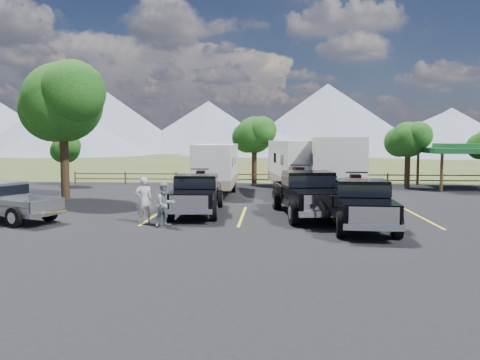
# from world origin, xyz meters

# --- Properties ---
(ground) EXTENTS (320.00, 320.00, 0.00)m
(ground) POSITION_xyz_m (0.00, 0.00, 0.00)
(ground) COLOR #3E4E21
(ground) RESTS_ON ground
(asphalt_lot) EXTENTS (44.00, 34.00, 0.04)m
(asphalt_lot) POSITION_xyz_m (0.00, 3.00, 0.02)
(asphalt_lot) COLOR black
(asphalt_lot) RESTS_ON ground
(stall_lines) EXTENTS (12.12, 5.50, 0.01)m
(stall_lines) POSITION_xyz_m (0.00, 4.00, 0.04)
(stall_lines) COLOR yellow
(stall_lines) RESTS_ON asphalt_lot
(tree_big_nw) EXTENTS (5.54, 5.18, 7.84)m
(tree_big_nw) POSITION_xyz_m (-12.55, 9.03, 5.60)
(tree_big_nw) COLOR black
(tree_big_nw) RESTS_ON ground
(tree_ne_a) EXTENTS (3.11, 2.92, 4.76)m
(tree_ne_a) POSITION_xyz_m (8.97, 17.01, 3.48)
(tree_ne_a) COLOR black
(tree_ne_a) RESTS_ON ground
(tree_north) EXTENTS (3.46, 3.24, 5.25)m
(tree_north) POSITION_xyz_m (-2.03, 19.02, 3.83)
(tree_north) COLOR black
(tree_north) RESTS_ON ground
(tree_nw_small) EXTENTS (2.59, 2.43, 3.85)m
(tree_nw_small) POSITION_xyz_m (-16.02, 17.01, 2.78)
(tree_nw_small) COLOR black
(tree_nw_small) RESTS_ON ground
(rail_fence) EXTENTS (36.12, 0.12, 1.00)m
(rail_fence) POSITION_xyz_m (2.00, 18.50, 0.61)
(rail_fence) COLOR brown
(rail_fence) RESTS_ON ground
(pavilion) EXTENTS (6.20, 6.20, 3.22)m
(pavilion) POSITION_xyz_m (13.00, 17.00, 2.79)
(pavilion) COLOR brown
(pavilion) RESTS_ON ground
(mountain_range) EXTENTS (209.00, 71.00, 20.00)m
(mountain_range) POSITION_xyz_m (-7.63, 105.98, 7.87)
(mountain_range) COLOR gray
(mountain_range) RESTS_ON ground
(rig_left) EXTENTS (2.38, 6.20, 2.04)m
(rig_left) POSITION_xyz_m (-4.17, 4.68, 1.02)
(rig_left) COLOR black
(rig_left) RESTS_ON asphalt_lot
(rig_center) EXTENTS (3.18, 7.06, 2.27)m
(rig_center) POSITION_xyz_m (0.91, 4.34, 1.14)
(rig_center) COLOR black
(rig_center) RESTS_ON asphalt_lot
(rig_right) EXTENTS (2.48, 6.43, 2.12)m
(rig_right) POSITION_xyz_m (2.85, 1.72, 1.06)
(rig_right) COLOR black
(rig_right) RESTS_ON asphalt_lot
(trailer_left) EXTENTS (2.45, 9.05, 3.15)m
(trailer_left) POSITION_xyz_m (-4.23, 13.04, 1.69)
(trailer_left) COLOR white
(trailer_left) RESTS_ON asphalt_lot
(trailer_center) EXTENTS (3.64, 9.81, 3.39)m
(trailer_center) POSITION_xyz_m (0.90, 13.15, 1.81)
(trailer_center) COLOR white
(trailer_center) RESTS_ON asphalt_lot
(trailer_right) EXTENTS (2.83, 10.32, 3.59)m
(trailer_right) POSITION_xyz_m (2.91, 10.90, 1.92)
(trailer_right) COLOR white
(trailer_right) RESTS_ON asphalt_lot
(pickup_silver) EXTENTS (5.79, 3.70, 1.66)m
(pickup_silver) POSITION_xyz_m (-12.10, 2.03, 0.90)
(pickup_silver) COLOR gray
(pickup_silver) RESTS_ON asphalt_lot
(person_a) EXTENTS (0.82, 0.67, 1.93)m
(person_a) POSITION_xyz_m (-5.96, 1.92, 1.00)
(person_a) COLOR silver
(person_a) RESTS_ON asphalt_lot
(person_b) EXTENTS (1.08, 1.07, 1.76)m
(person_b) POSITION_xyz_m (-4.92, 1.24, 0.92)
(person_b) COLOR gray
(person_b) RESTS_ON asphalt_lot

